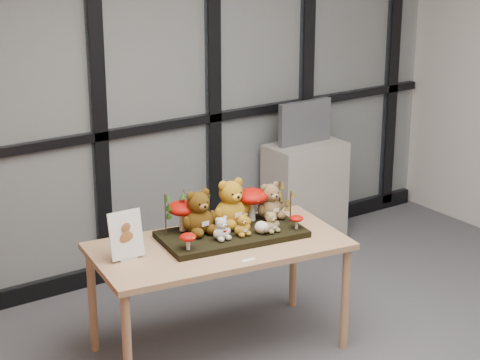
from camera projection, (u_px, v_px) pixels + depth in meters
room_shell at (427, 105)px, 3.88m from camera, size 5.00×5.00×5.00m
glass_partition at (157, 74)px, 5.89m from camera, size 4.90×0.06×2.78m
display_table at (219, 254)px, 4.98m from camera, size 1.53×0.93×0.68m
diorama_tray at (232, 234)px, 5.05m from camera, size 0.88×0.53×0.04m
bear_pooh_yellow at (231, 200)px, 5.09m from camera, size 0.27×0.25×0.31m
bear_brown_medium at (198, 209)px, 4.98m from camera, size 0.25×0.23×0.29m
bear_tan_back at (270, 199)px, 5.22m from camera, size 0.21×0.20×0.25m
bear_small_yellow at (242, 224)px, 4.97m from camera, size 0.12×0.11×0.14m
bear_white_bow at (221, 227)px, 4.90m from camera, size 0.13×0.12×0.15m
bear_beige_small at (271, 220)px, 5.02m from camera, size 0.12×0.11×0.14m
plush_cream_hedgehog at (262, 227)px, 5.00m from camera, size 0.07×0.06×0.08m
mushroom_back_left at (182, 215)px, 5.03m from camera, size 0.18×0.18×0.20m
mushroom_back_right at (252, 203)px, 5.19m from camera, size 0.19×0.19×0.22m
mushroom_front_left at (188, 241)px, 4.77m from camera, size 0.09×0.09×0.10m
mushroom_front_right at (297, 221)px, 5.07m from camera, size 0.08×0.08×0.09m
sprig_green_far_left at (166, 215)px, 4.94m from camera, size 0.05×0.05×0.25m
sprig_green_mid_left at (184, 210)px, 5.04m from camera, size 0.05×0.05×0.24m
sprig_dry_far_right at (280, 199)px, 5.23m from camera, size 0.05×0.05×0.23m
sprig_dry_mid_right at (291, 207)px, 5.15m from camera, size 0.05×0.05×0.20m
sprig_green_centre at (209, 210)px, 5.12m from camera, size 0.05×0.05×0.18m
sign_holder at (126, 238)px, 4.71m from camera, size 0.19×0.07×0.27m
label_card at (248, 260)px, 4.73m from camera, size 0.08×0.03×0.00m
cabinet at (305, 193)px, 6.66m from camera, size 0.59×0.35×0.79m
monitor at (305, 122)px, 6.50m from camera, size 0.46×0.05×0.33m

